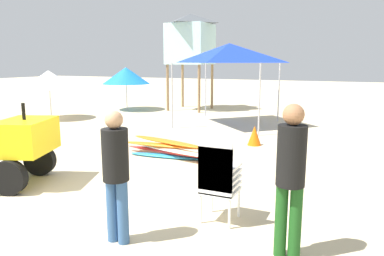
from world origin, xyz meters
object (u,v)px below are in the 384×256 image
(lifeguard_near_left, at_px, (291,171))
(beach_umbrella_far, at_px, (126,76))
(popup_canopy, at_px, (229,53))
(stacked_plastic_chairs, at_px, (218,175))
(traffic_cone_near, at_px, (254,136))
(beach_umbrella_mid, at_px, (49,79))
(surfboard_pile, at_px, (169,149))
(lifeguard_tower, at_px, (190,39))
(lifeguard_near_center, at_px, (116,168))

(lifeguard_near_left, bearing_deg, beach_umbrella_far, 132.15)
(popup_canopy, distance_m, beach_umbrella_far, 5.95)
(stacked_plastic_chairs, xyz_separation_m, traffic_cone_near, (-0.77, 4.89, -0.44))
(beach_umbrella_mid, bearing_deg, lifeguard_near_left, -32.61)
(lifeguard_near_left, height_order, beach_umbrella_mid, beach_umbrella_mid)
(popup_canopy, height_order, beach_umbrella_far, popup_canopy)
(surfboard_pile, distance_m, beach_umbrella_mid, 7.77)
(surfboard_pile, bearing_deg, lifeguard_tower, 111.26)
(lifeguard_tower, distance_m, beach_umbrella_far, 3.38)
(stacked_plastic_chairs, bearing_deg, surfboard_pile, 128.86)
(lifeguard_near_left, height_order, beach_umbrella_far, beach_umbrella_far)
(stacked_plastic_chairs, distance_m, beach_umbrella_far, 12.51)
(beach_umbrella_mid, bearing_deg, lifeguard_tower, 51.71)
(lifeguard_tower, bearing_deg, popup_canopy, -47.31)
(stacked_plastic_chairs, distance_m, lifeguard_tower, 12.42)
(lifeguard_near_left, distance_m, beach_umbrella_mid, 12.20)
(stacked_plastic_chairs, bearing_deg, lifeguard_near_left, -26.03)
(surfboard_pile, bearing_deg, beach_umbrella_far, 130.72)
(beach_umbrella_mid, bearing_deg, traffic_cone_near, -7.84)
(popup_canopy, xyz_separation_m, beach_umbrella_far, (-5.58, 1.85, -0.92))
(lifeguard_near_center, height_order, beach_umbrella_mid, beach_umbrella_mid)
(popup_canopy, relative_size, beach_umbrella_mid, 1.51)
(surfboard_pile, xyz_separation_m, popup_canopy, (-0.18, 4.85, 2.31))
(traffic_cone_near, bearing_deg, popup_canopy, 121.29)
(beach_umbrella_mid, bearing_deg, popup_canopy, 13.51)
(lifeguard_near_center, relative_size, popup_canopy, 0.55)
(traffic_cone_near, bearing_deg, lifeguard_near_left, -71.52)
(stacked_plastic_chairs, xyz_separation_m, popup_canopy, (-2.46, 7.68, 1.81))
(beach_umbrella_mid, bearing_deg, lifeguard_near_center, -40.51)
(stacked_plastic_chairs, xyz_separation_m, surfboard_pile, (-2.28, 2.83, -0.50))
(lifeguard_near_left, height_order, lifeguard_tower, lifeguard_tower)
(lifeguard_near_center, bearing_deg, lifeguard_tower, 110.60)
(stacked_plastic_chairs, relative_size, surfboard_pile, 0.46)
(beach_umbrella_far, bearing_deg, traffic_cone_near, -32.50)
(stacked_plastic_chairs, relative_size, traffic_cone_near, 2.28)
(surfboard_pile, xyz_separation_m, lifeguard_near_left, (3.32, -3.34, 0.83))
(lifeguard_tower, distance_m, beach_umbrella_mid, 6.37)
(surfboard_pile, height_order, beach_umbrella_far, beach_umbrella_far)
(surfboard_pile, height_order, popup_canopy, popup_canopy)
(lifeguard_near_center, height_order, beach_umbrella_far, beach_umbrella_far)
(stacked_plastic_chairs, relative_size, lifeguard_near_center, 0.72)
(lifeguard_near_center, relative_size, beach_umbrella_far, 0.76)
(popup_canopy, relative_size, traffic_cone_near, 5.70)
(lifeguard_near_left, distance_m, traffic_cone_near, 5.75)
(lifeguard_near_center, distance_m, lifeguard_tower, 12.92)
(lifeguard_near_left, bearing_deg, lifeguard_near_center, -165.50)
(surfboard_pile, bearing_deg, stacked_plastic_chairs, -51.14)
(stacked_plastic_chairs, xyz_separation_m, beach_umbrella_mid, (-9.23, 6.06, 0.85))
(lifeguard_near_left, height_order, lifeguard_near_center, lifeguard_near_left)
(lifeguard_tower, xyz_separation_m, beach_umbrella_far, (-2.63, -1.35, -1.63))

